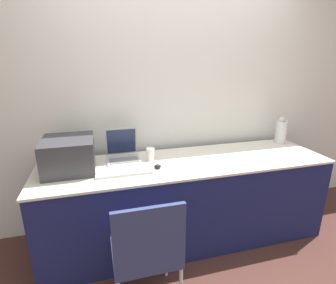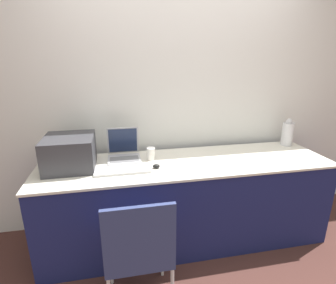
{
  "view_description": "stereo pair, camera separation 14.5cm",
  "coord_description": "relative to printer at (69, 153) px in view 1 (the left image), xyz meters",
  "views": [
    {
      "loc": [
        -0.73,
        -1.7,
        1.67
      ],
      "look_at": [
        -0.16,
        0.38,
        0.97
      ],
      "focal_mm": 28.0,
      "sensor_mm": 36.0,
      "label": 1
    },
    {
      "loc": [
        -0.59,
        -1.74,
        1.67
      ],
      "look_at": [
        -0.16,
        0.38,
        0.97
      ],
      "focal_mm": 28.0,
      "sensor_mm": 36.0,
      "label": 2
    }
  ],
  "objects": [
    {
      "name": "ground_plane",
      "position": [
        0.98,
        -0.41,
        -0.94
      ],
      "size": [
        14.0,
        14.0,
        0.0
      ],
      "primitive_type": "plane",
      "color": "#472823"
    },
    {
      "name": "wall_back",
      "position": [
        0.98,
        0.39,
        0.36
      ],
      "size": [
        8.0,
        0.05,
        2.6
      ],
      "color": "silver",
      "rests_on": "ground_plane"
    },
    {
      "name": "table",
      "position": [
        0.98,
        -0.06,
        -0.54
      ],
      "size": [
        2.57,
        0.72,
        0.79
      ],
      "color": "#191E51",
      "rests_on": "ground_plane"
    },
    {
      "name": "printer",
      "position": [
        0.0,
        0.0,
        0.0
      ],
      "size": [
        0.39,
        0.42,
        0.27
      ],
      "color": "#333338",
      "rests_on": "table"
    },
    {
      "name": "laptop_left",
      "position": [
        0.44,
        0.12,
        -0.08
      ],
      "size": [
        0.29,
        0.3,
        0.27
      ],
      "color": "#B7B7BC",
      "rests_on": "table"
    },
    {
      "name": "external_keyboard",
      "position": [
        0.42,
        -0.17,
        -0.13
      ],
      "size": [
        0.45,
        0.17,
        0.02
      ],
      "color": "silver",
      "rests_on": "table"
    },
    {
      "name": "coffee_cup",
      "position": [
        0.68,
        0.05,
        -0.09
      ],
      "size": [
        0.08,
        0.08,
        0.11
      ],
      "color": "white",
      "rests_on": "table"
    },
    {
      "name": "mouse",
      "position": [
        0.69,
        -0.16,
        -0.13
      ],
      "size": [
        0.06,
        0.05,
        0.04
      ],
      "color": "black",
      "rests_on": "table"
    },
    {
      "name": "metal_pitcher",
      "position": [
        2.13,
        0.17,
        -0.02
      ],
      "size": [
        0.11,
        0.11,
        0.28
      ],
      "color": "silver",
      "rests_on": "table"
    },
    {
      "name": "chair",
      "position": [
        0.48,
        -0.75,
        -0.43
      ],
      "size": [
        0.43,
        0.4,
        0.87
      ],
      "color": "navy",
      "rests_on": "ground_plane"
    }
  ]
}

